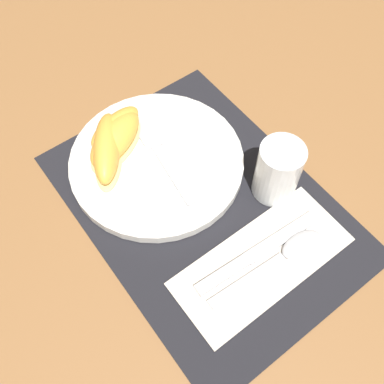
# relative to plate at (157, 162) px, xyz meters

# --- Properties ---
(ground_plane) EXTENTS (3.00, 3.00, 0.00)m
(ground_plane) POSITION_rel_plate_xyz_m (0.10, 0.01, -0.01)
(ground_plane) COLOR olive
(placemat) EXTENTS (0.45, 0.32, 0.00)m
(placemat) POSITION_rel_plate_xyz_m (0.10, 0.01, -0.01)
(placemat) COLOR black
(placemat) RESTS_ON ground_plane
(plate) EXTENTS (0.27, 0.27, 0.02)m
(plate) POSITION_rel_plate_xyz_m (0.00, 0.00, 0.00)
(plate) COLOR white
(plate) RESTS_ON placemat
(juice_glass) EXTENTS (0.06, 0.06, 0.09)m
(juice_glass) POSITION_rel_plate_xyz_m (0.14, 0.11, 0.03)
(juice_glass) COLOR silver
(juice_glass) RESTS_ON placemat
(napkin) EXTENTS (0.11, 0.25, 0.00)m
(napkin) POSITION_rel_plate_xyz_m (0.22, 0.02, -0.01)
(napkin) COLOR silver
(napkin) RESTS_ON placemat
(knife) EXTENTS (0.03, 0.20, 0.01)m
(knife) POSITION_rel_plate_xyz_m (0.21, 0.02, -0.00)
(knife) COLOR #BCBCC1
(knife) RESTS_ON napkin
(spoon) EXTENTS (0.04, 0.19, 0.01)m
(spoon) POSITION_rel_plate_xyz_m (0.23, 0.06, -0.00)
(spoon) COLOR #BCBCC1
(spoon) RESTS_ON napkin
(fork) EXTENTS (0.19, 0.05, 0.00)m
(fork) POSITION_rel_plate_xyz_m (-0.01, 0.01, 0.01)
(fork) COLOR #BCBCC1
(fork) RESTS_ON plate
(citrus_wedge_0) EXTENTS (0.07, 0.11, 0.04)m
(citrus_wedge_0) POSITION_rel_plate_xyz_m (-0.07, -0.02, 0.02)
(citrus_wedge_0) COLOR #F4DB84
(citrus_wedge_0) RESTS_ON plate
(citrus_wedge_1) EXTENTS (0.10, 0.13, 0.04)m
(citrus_wedge_1) POSITION_rel_plate_xyz_m (-0.06, -0.04, 0.03)
(citrus_wedge_1) COLOR #F4DB84
(citrus_wedge_1) RESTS_ON plate
(citrus_wedge_2) EXTENTS (0.13, 0.11, 0.04)m
(citrus_wedge_2) POSITION_rel_plate_xyz_m (-0.05, -0.06, 0.03)
(citrus_wedge_2) COLOR #F4DB84
(citrus_wedge_2) RESTS_ON plate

